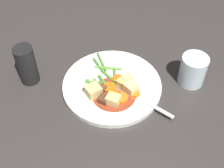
# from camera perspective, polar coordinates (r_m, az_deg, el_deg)

# --- Properties ---
(ground_plane) EXTENTS (3.00, 3.00, 0.00)m
(ground_plane) POSITION_cam_1_polar(r_m,az_deg,el_deg) (0.86, 0.00, -0.62)
(ground_plane) COLOR #383330
(dinner_plate) EXTENTS (0.27, 0.27, 0.01)m
(dinner_plate) POSITION_cam_1_polar(r_m,az_deg,el_deg) (0.85, 0.00, -0.31)
(dinner_plate) COLOR white
(dinner_plate) RESTS_ON ground_plane
(stew_sauce) EXTENTS (0.12, 0.12, 0.00)m
(stew_sauce) POSITION_cam_1_polar(r_m,az_deg,el_deg) (0.82, 0.35, -1.84)
(stew_sauce) COLOR #93381E
(stew_sauce) RESTS_ON dinner_plate
(carrot_slice_0) EXTENTS (0.04, 0.04, 0.01)m
(carrot_slice_0) POSITION_cam_1_polar(r_m,az_deg,el_deg) (0.85, 1.16, 0.84)
(carrot_slice_0) COLOR orange
(carrot_slice_0) RESTS_ON dinner_plate
(carrot_slice_1) EXTENTS (0.05, 0.05, 0.01)m
(carrot_slice_1) POSITION_cam_1_polar(r_m,az_deg,el_deg) (0.82, 0.24, -2.09)
(carrot_slice_1) COLOR orange
(carrot_slice_1) RESTS_ON dinner_plate
(carrot_slice_2) EXTENTS (0.04, 0.04, 0.01)m
(carrot_slice_2) POSITION_cam_1_polar(r_m,az_deg,el_deg) (0.83, -0.50, -0.72)
(carrot_slice_2) COLOR orange
(carrot_slice_2) RESTS_ON dinner_plate
(carrot_slice_3) EXTENTS (0.04, 0.04, 0.01)m
(carrot_slice_3) POSITION_cam_1_polar(r_m,az_deg,el_deg) (0.82, 4.18, -1.74)
(carrot_slice_3) COLOR orange
(carrot_slice_3) RESTS_ON dinner_plate
(carrot_slice_4) EXTENTS (0.04, 0.04, 0.01)m
(carrot_slice_4) POSITION_cam_1_polar(r_m,az_deg,el_deg) (0.81, 1.85, -2.68)
(carrot_slice_4) COLOR orange
(carrot_slice_4) RESTS_ON dinner_plate
(potato_chunk_0) EXTENTS (0.03, 0.03, 0.02)m
(potato_chunk_0) POSITION_cam_1_polar(r_m,az_deg,el_deg) (0.84, 1.85, 0.26)
(potato_chunk_0) COLOR #DBBC6B
(potato_chunk_0) RESTS_ON dinner_plate
(potato_chunk_1) EXTENTS (0.04, 0.04, 0.03)m
(potato_chunk_1) POSITION_cam_1_polar(r_m,az_deg,el_deg) (0.81, -3.48, -1.31)
(potato_chunk_1) COLOR #E5CC7A
(potato_chunk_1) RESTS_ON dinner_plate
(potato_chunk_2) EXTENTS (0.04, 0.04, 0.03)m
(potato_chunk_2) POSITION_cam_1_polar(r_m,az_deg,el_deg) (0.82, 3.48, -0.73)
(potato_chunk_2) COLOR #EAD68C
(potato_chunk_2) RESTS_ON dinner_plate
(potato_chunk_3) EXTENTS (0.05, 0.05, 0.03)m
(potato_chunk_3) POSITION_cam_1_polar(r_m,az_deg,el_deg) (0.80, 0.23, -2.94)
(potato_chunk_3) COLOR #E5CC7A
(potato_chunk_3) RESTS_ON dinner_plate
(potato_chunk_4) EXTENTS (0.03, 0.03, 0.02)m
(potato_chunk_4) POSITION_cam_1_polar(r_m,az_deg,el_deg) (0.84, 2.83, 0.77)
(potato_chunk_4) COLOR #E5CC7A
(potato_chunk_4) RESTS_ON dinner_plate
(meat_chunk_0) EXTENTS (0.03, 0.03, 0.02)m
(meat_chunk_0) POSITION_cam_1_polar(r_m,az_deg,el_deg) (0.83, -1.80, -0.96)
(meat_chunk_0) COLOR brown
(meat_chunk_0) RESTS_ON dinner_plate
(meat_chunk_1) EXTENTS (0.03, 0.03, 0.02)m
(meat_chunk_1) POSITION_cam_1_polar(r_m,az_deg,el_deg) (0.80, -1.58, -2.91)
(meat_chunk_1) COLOR #56331E
(meat_chunk_1) RESTS_ON dinner_plate
(green_bean_0) EXTENTS (0.04, 0.08, 0.01)m
(green_bean_0) POSITION_cam_1_polar(r_m,az_deg,el_deg) (0.85, -2.25, 0.29)
(green_bean_0) COLOR #4C8E33
(green_bean_0) RESTS_ON dinner_plate
(green_bean_1) EXTENTS (0.03, 0.06, 0.01)m
(green_bean_1) POSITION_cam_1_polar(r_m,az_deg,el_deg) (0.84, -1.97, -0.49)
(green_bean_1) COLOR #599E38
(green_bean_1) RESTS_ON dinner_plate
(green_bean_2) EXTENTS (0.08, 0.03, 0.01)m
(green_bean_2) POSITION_cam_1_polar(r_m,az_deg,el_deg) (0.85, 0.08, 0.72)
(green_bean_2) COLOR #599E38
(green_bean_2) RESTS_ON dinner_plate
(green_bean_3) EXTENTS (0.07, 0.02, 0.01)m
(green_bean_3) POSITION_cam_1_polar(r_m,az_deg,el_deg) (0.89, -2.47, 3.39)
(green_bean_3) COLOR #4C8E33
(green_bean_3) RESTS_ON dinner_plate
(green_bean_4) EXTENTS (0.08, 0.02, 0.01)m
(green_bean_4) POSITION_cam_1_polar(r_m,az_deg,el_deg) (0.84, -1.11, -0.37)
(green_bean_4) COLOR #599E38
(green_bean_4) RESTS_ON dinner_plate
(green_bean_5) EXTENTS (0.06, 0.01, 0.01)m
(green_bean_5) POSITION_cam_1_polar(r_m,az_deg,el_deg) (0.84, -2.91, -0.38)
(green_bean_5) COLOR #599E38
(green_bean_5) RESTS_ON dinner_plate
(green_bean_6) EXTENTS (0.08, 0.03, 0.01)m
(green_bean_6) POSITION_cam_1_polar(r_m,az_deg,el_deg) (0.85, 0.50, 0.80)
(green_bean_6) COLOR #599E38
(green_bean_6) RESTS_ON dinner_plate
(green_bean_7) EXTENTS (0.06, 0.02, 0.01)m
(green_bean_7) POSITION_cam_1_polar(r_m,az_deg,el_deg) (0.84, -3.60, -0.49)
(green_bean_7) COLOR #66AD42
(green_bean_7) RESTS_ON dinner_plate
(green_bean_8) EXTENTS (0.04, 0.07, 0.01)m
(green_bean_8) POSITION_cam_1_polar(r_m,az_deg,el_deg) (0.89, -0.67, 2.99)
(green_bean_8) COLOR #66AD42
(green_bean_8) RESTS_ON dinner_plate
(green_bean_9) EXTENTS (0.08, 0.01, 0.01)m
(green_bean_9) POSITION_cam_1_polar(r_m,az_deg,el_deg) (0.90, -1.96, 4.05)
(green_bean_9) COLOR #599E38
(green_bean_9) RESTS_ON dinner_plate
(fork) EXTENTS (0.16, 0.11, 0.00)m
(fork) POSITION_cam_1_polar(r_m,az_deg,el_deg) (0.81, 5.66, -2.97)
(fork) COLOR silver
(fork) RESTS_ON dinner_plate
(water_glass) EXTENTS (0.07, 0.07, 0.09)m
(water_glass) POSITION_cam_1_polar(r_m,az_deg,el_deg) (0.87, 14.73, 2.51)
(water_glass) COLOR silver
(water_glass) RESTS_ON ground_plane
(pepper_mill) EXTENTS (0.05, 0.05, 0.12)m
(pepper_mill) POSITION_cam_1_polar(r_m,az_deg,el_deg) (0.87, -15.51, 3.41)
(pepper_mill) COLOR black
(pepper_mill) RESTS_ON ground_plane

